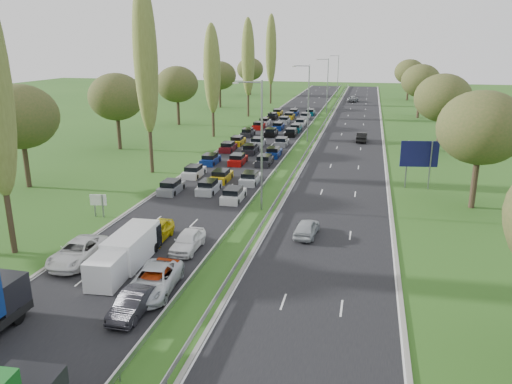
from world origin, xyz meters
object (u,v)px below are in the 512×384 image
Objects in this scene: white_van_front at (115,263)px; near_car_2 at (78,252)px; info_sign at (98,202)px; direction_sign at (419,156)px; white_van_rear at (134,245)px.

near_car_2 is at bearing 153.16° from white_van_front.
direction_sign is (28.80, 16.05, 2.20)m from info_sign.
white_van_rear is 10.79m from info_sign.
near_car_2 is 1.00× the size of white_van_rear.
white_van_front is (3.76, -1.60, 0.23)m from near_car_2.
info_sign is (-7.29, 7.94, 0.22)m from white_van_rear.
white_van_front is at bearing -55.89° from info_sign.
near_car_2 is 2.66× the size of info_sign.
white_van_front is 34.49m from direction_sign.
near_car_2 is at bearing -134.94° from direction_sign.
white_van_rear is (-0.04, 2.89, 0.12)m from white_van_front.
white_van_rear is 2.65× the size of info_sign.
white_van_front is at bearing -91.39° from white_van_rear.
direction_sign is at bearing 47.55° from white_van_front.
near_car_2 is 35.82m from direction_sign.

